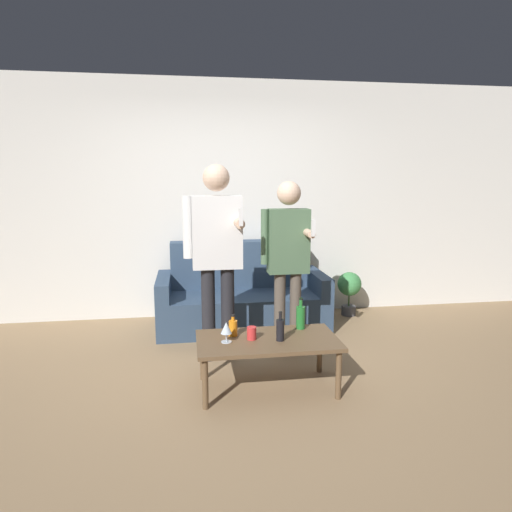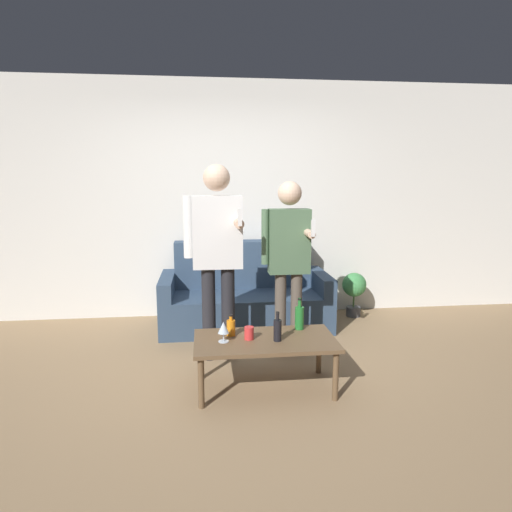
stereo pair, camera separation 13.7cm
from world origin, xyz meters
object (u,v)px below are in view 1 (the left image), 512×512
person_standing_right (288,253)px  person_standing_left (217,247)px  coffee_table (268,344)px  bottle_orange (233,327)px  couch (241,297)px

person_standing_right → person_standing_left: bearing=-177.2°
coffee_table → bottle_orange: 0.30m
couch → person_standing_left: 1.21m
couch → bottle_orange: size_ratio=10.73×
couch → person_standing_left: (-0.32, -0.92, 0.71)m
coffee_table → person_standing_right: size_ratio=0.68×
coffee_table → person_standing_right: 0.95m
coffee_table → person_standing_left: 0.98m
couch → coffee_table: 1.57m
couch → coffee_table: size_ratio=1.68×
person_standing_left → coffee_table: bearing=-62.6°
couch → person_standing_right: 1.14m
couch → bottle_orange: couch is taller
person_standing_right → couch: bearing=109.4°
person_standing_left → person_standing_right: 0.64m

